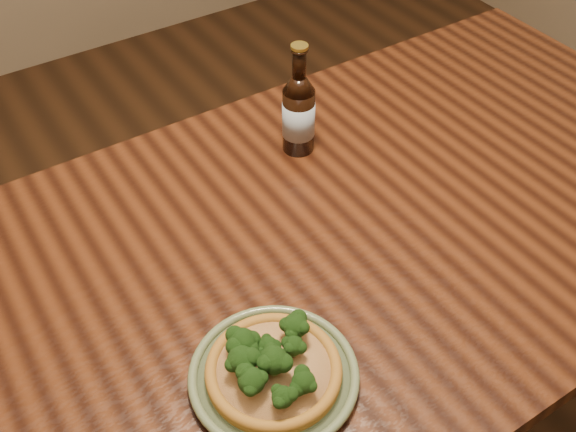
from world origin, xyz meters
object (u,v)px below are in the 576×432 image
table (358,252)px  plate (274,375)px  beer_bottle (299,113)px  pizza (272,367)px

table → plate: bearing=-147.6°
plate → beer_bottle: beer_bottle is taller
table → plate: 0.39m
plate → pizza: bearing=155.7°
beer_bottle → plate: bearing=-105.9°
pizza → plate: bearing=-24.3°
table → beer_bottle: (0.01, 0.24, 0.18)m
plate → table: bearing=32.4°
pizza → beer_bottle: (0.33, 0.43, 0.06)m
pizza → beer_bottle: bearing=52.6°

